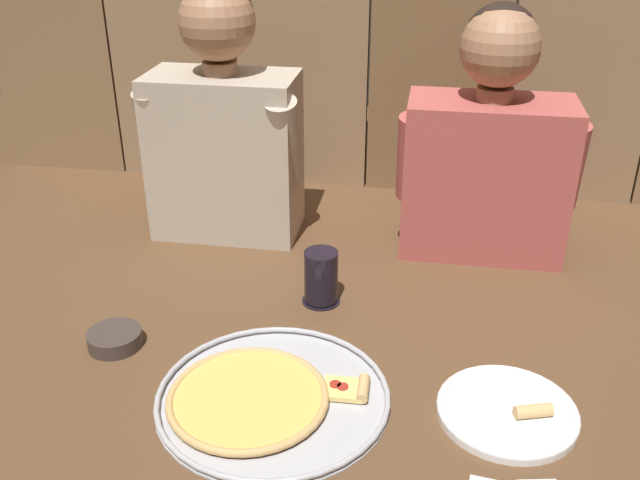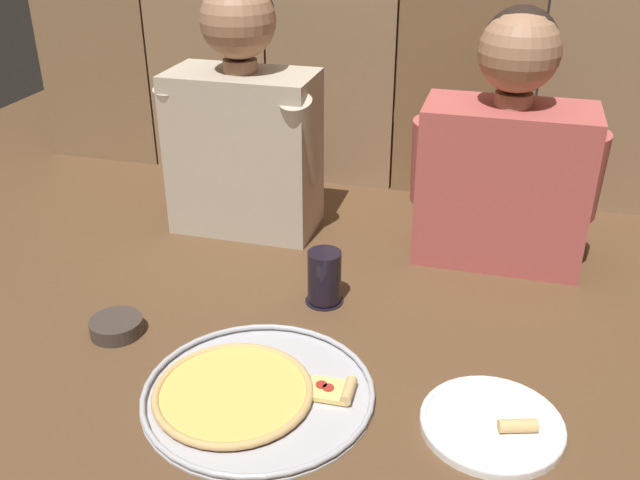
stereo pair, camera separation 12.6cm
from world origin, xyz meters
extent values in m
plane|color=brown|center=(0.00, 0.00, 0.00)|extent=(3.20, 3.20, 0.00)
cylinder|color=#B2B2B7|center=(-0.05, -0.16, 0.00)|extent=(0.40, 0.40, 0.01)
torus|color=#B2B2B7|center=(-0.05, -0.16, 0.01)|extent=(0.40, 0.40, 0.01)
cylinder|color=#B23823|center=(-0.10, -0.18, 0.01)|extent=(0.27, 0.27, 0.00)
cylinder|color=#EABC56|center=(-0.10, -0.18, 0.01)|extent=(0.26, 0.26, 0.01)
torus|color=tan|center=(-0.10, -0.18, 0.01)|extent=(0.28, 0.28, 0.01)
cube|color=#F4D170|center=(0.06, -0.13, 0.01)|extent=(0.07, 0.06, 0.01)
cylinder|color=tan|center=(0.10, -0.13, 0.02)|extent=(0.02, 0.06, 0.02)
cylinder|color=#A3281E|center=(0.05, -0.12, 0.02)|extent=(0.02, 0.02, 0.00)
cylinder|color=#A3281E|center=(0.06, -0.13, 0.02)|extent=(0.02, 0.02, 0.00)
cylinder|color=white|center=(0.34, -0.14, 0.01)|extent=(0.23, 0.23, 0.01)
torus|color=white|center=(0.34, -0.14, 0.01)|extent=(0.23, 0.23, 0.01)
cylinder|color=tan|center=(0.38, -0.15, 0.02)|extent=(0.07, 0.04, 0.02)
cylinder|color=black|center=(-0.03, 0.17, 0.00)|extent=(0.08, 0.08, 0.01)
cylinder|color=black|center=(-0.03, 0.17, 0.06)|extent=(0.07, 0.07, 0.11)
cylinder|color=#3D332D|center=(-0.39, -0.06, 0.02)|extent=(0.10, 0.10, 0.03)
cylinder|color=#B23823|center=(-0.39, -0.06, 0.02)|extent=(0.08, 0.08, 0.02)
cube|color=#B2A38E|center=(-0.31, 0.47, 0.20)|extent=(0.35, 0.19, 0.40)
cylinder|color=#9E7051|center=(-0.31, 0.47, 0.41)|extent=(0.08, 0.08, 0.03)
sphere|color=#9E7051|center=(-0.31, 0.47, 0.51)|extent=(0.17, 0.17, 0.17)
sphere|color=black|center=(-0.31, 0.48, 0.53)|extent=(0.16, 0.16, 0.16)
cylinder|color=#B2A38E|center=(-0.47, 0.43, 0.26)|extent=(0.08, 0.12, 0.23)
cylinder|color=#B2A38E|center=(-0.15, 0.43, 0.26)|extent=(0.08, 0.14, 0.23)
cube|color=#AD4C47|center=(0.31, 0.47, 0.18)|extent=(0.37, 0.19, 0.36)
cylinder|color=#9E7051|center=(0.31, 0.47, 0.38)|extent=(0.08, 0.08, 0.03)
sphere|color=#9E7051|center=(0.31, 0.47, 0.48)|extent=(0.17, 0.17, 0.17)
sphere|color=black|center=(0.31, 0.48, 0.49)|extent=(0.16, 0.16, 0.16)
cylinder|color=#AD4C47|center=(0.14, 0.43, 0.24)|extent=(0.08, 0.11, 0.21)
cylinder|color=#AD4C47|center=(0.48, 0.43, 0.24)|extent=(0.08, 0.11, 0.21)
camera|label=1|loc=(0.18, -1.09, 0.80)|focal=39.79mm
camera|label=2|loc=(0.30, -1.07, 0.80)|focal=39.79mm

